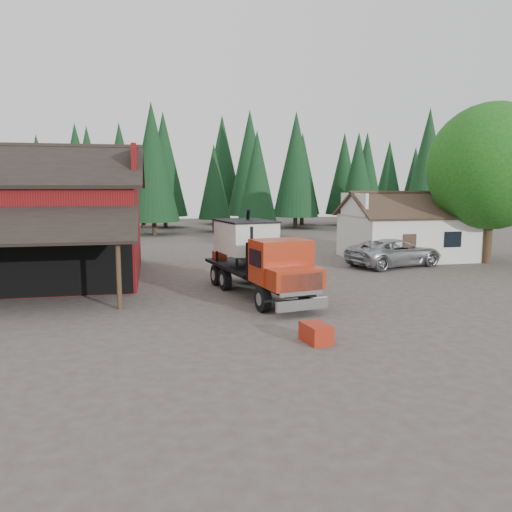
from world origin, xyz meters
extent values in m
plane|color=#453C36|center=(0.00, 0.00, 0.00)|extent=(120.00, 120.00, 0.00)
cube|color=maroon|center=(-11.00, 10.00, 2.50)|extent=(12.00, 10.00, 5.00)
cube|color=black|center=(-11.00, 7.50, 6.00)|extent=(12.80, 5.53, 2.35)
cube|color=black|center=(-11.00, 12.50, 6.00)|extent=(12.80, 5.53, 2.35)
cube|color=maroon|center=(-5.00, 10.00, 6.00)|extent=(0.25, 7.00, 2.00)
cylinder|color=#382619|center=(-5.60, 2.10, 1.40)|extent=(0.20, 0.20, 2.80)
cube|color=silver|center=(13.00, 13.00, 1.50)|extent=(8.00, 6.00, 3.00)
cube|color=#38281E|center=(13.00, 11.50, 3.75)|extent=(8.60, 3.42, 1.80)
cube|color=#38281E|center=(13.00, 14.50, 3.75)|extent=(8.60, 3.42, 1.80)
cube|color=silver|center=(9.00, 13.00, 3.75)|extent=(0.20, 4.20, 1.50)
cube|color=silver|center=(17.00, 13.00, 3.75)|extent=(0.20, 4.20, 1.50)
cube|color=#38281E|center=(11.50, 9.98, 1.00)|extent=(0.90, 0.06, 2.00)
cube|color=black|center=(14.50, 9.98, 1.60)|extent=(1.20, 0.06, 1.00)
cylinder|color=#382619|center=(17.00, 10.00, 1.60)|extent=(0.60, 0.60, 3.20)
sphere|color=#124E12|center=(17.00, 10.00, 6.20)|extent=(8.00, 8.00, 8.00)
sphere|color=#124E12|center=(15.80, 10.80, 5.00)|extent=(4.40, 4.40, 4.40)
cylinder|color=#382619|center=(6.00, 30.00, 0.80)|extent=(0.44, 0.44, 1.60)
cone|color=black|center=(6.00, 30.00, 5.90)|extent=(3.96, 3.96, 9.00)
cylinder|color=#382619|center=(22.00, 26.00, 0.80)|extent=(0.44, 0.44, 1.60)
cone|color=black|center=(22.00, 26.00, 6.90)|extent=(4.84, 4.84, 11.00)
cylinder|color=#382619|center=(-4.00, 34.00, 0.80)|extent=(0.44, 0.44, 1.60)
cone|color=black|center=(-4.00, 34.00, 7.40)|extent=(5.28, 5.28, 12.00)
cylinder|color=black|center=(-0.02, 0.50, 0.52)|extent=(0.52, 1.08, 1.03)
cylinder|color=black|center=(1.92, 0.88, 0.52)|extent=(0.52, 1.08, 1.03)
cylinder|color=black|center=(-0.88, 4.93, 0.52)|extent=(0.52, 1.08, 1.03)
cylinder|color=black|center=(1.06, 5.31, 0.52)|extent=(0.52, 1.08, 1.03)
cylinder|color=black|center=(-1.13, 6.23, 0.52)|extent=(0.52, 1.08, 1.03)
cylinder|color=black|center=(0.81, 6.60, 0.52)|extent=(0.52, 1.08, 1.03)
cube|color=black|center=(0.38, 3.64, 0.89)|extent=(2.55, 8.14, 0.38)
cube|color=silver|center=(1.23, -0.74, 0.52)|extent=(2.16, 0.58, 0.42)
cube|color=silver|center=(1.21, -0.65, 1.27)|extent=(1.77, 0.43, 0.85)
cube|color=maroon|center=(1.10, -0.10, 1.41)|extent=(2.31, 1.60, 0.80)
cube|color=maroon|center=(0.87, 1.11, 1.93)|extent=(2.52, 2.00, 1.74)
cube|color=black|center=(1.02, 0.37, 2.21)|extent=(1.95, 0.45, 0.85)
cylinder|color=black|center=(-0.21, 1.76, 2.45)|extent=(0.15, 0.15, 1.69)
cube|color=black|center=(0.69, 2.03, 1.88)|extent=(2.28, 0.55, 1.50)
cube|color=black|center=(0.13, 4.94, 1.15)|extent=(3.39, 5.81, 0.15)
cube|color=beige|center=(0.13, 4.94, 2.54)|extent=(2.71, 3.46, 1.50)
cone|color=beige|center=(0.13, 4.94, 1.60)|extent=(2.42, 2.42, 0.66)
cube|color=black|center=(0.13, 4.94, 3.31)|extent=(2.82, 3.57, 0.08)
cylinder|color=black|center=(0.43, 6.34, 2.45)|extent=(0.32, 2.09, 2.87)
cube|color=maroon|center=(-0.85, 7.04, 1.41)|extent=(0.70, 0.85, 0.42)
cylinder|color=silver|center=(1.82, 1.91, 0.80)|extent=(0.70, 1.02, 0.53)
imported|color=#A8ABB0|center=(10.53, 10.00, 0.86)|extent=(6.76, 4.43, 1.73)
cube|color=maroon|center=(0.79, -3.68, 0.30)|extent=(0.88, 1.20, 0.60)
camera|label=1|loc=(-4.24, -18.34, 4.92)|focal=35.00mm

